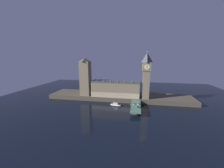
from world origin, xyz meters
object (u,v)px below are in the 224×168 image
Objects in this scene: car_southbound_trail at (138,104)px; pedestrian_near_rail at (131,108)px; street_lamp_near at (131,106)px; clock_tower at (146,74)px; car_northbound_lead at (134,104)px; victoria_tower at (85,77)px; pedestrian_far_rail at (132,103)px; pedestrian_mid_walk at (140,106)px; street_lamp_far at (132,99)px; car_southbound_lead at (138,107)px; boat_upstream at (115,105)px.

pedestrian_near_rail is at bearing -115.38° from car_southbound_trail.
street_lamp_near reaches higher than pedestrian_near_rail.
clock_tower reaches higher than car_northbound_lead.
victoria_tower is 40.33× the size of pedestrian_far_rail.
pedestrian_mid_walk is at bearing -102.36° from clock_tower.
street_lamp_near is 1.03× the size of street_lamp_far.
clock_tower is 41.73× the size of pedestrian_mid_walk.
car_northbound_lead is at bearing -47.72° from pedestrian_far_rail.
pedestrian_mid_walk is (7.82, -8.40, 0.19)m from car_northbound_lead.
clock_tower is at bearing -1.62° from victoria_tower.
clock_tower is 17.10× the size of car_southbound_lead.
boat_upstream is at bearing 136.66° from pedestrian_near_rail.
street_lamp_far is 0.38× the size of boat_upstream.
boat_upstream is at bearing 174.80° from pedestrian_far_rail.
pedestrian_near_rail is at bearing 83.09° from street_lamp_near.
car_southbound_trail is 8.13m from pedestrian_far_rail.
street_lamp_near is at bearing -96.91° from pedestrian_near_rail.
victoria_tower reaches higher than car_northbound_lead.
street_lamp_far is at bearing 90.88° from pedestrian_near_rail.
pedestrian_near_rail is (-7.82, -4.96, 0.10)m from car_southbound_lead.
car_southbound_lead is 2.47× the size of pedestrian_near_rail.
victoria_tower is at bearing 178.38° from clock_tower.
victoria_tower reaches higher than pedestrian_mid_walk.
pedestrian_far_rail is (0.00, 18.69, 0.00)m from pedestrian_near_rail.
car_southbound_trail is at bearing -8.03° from boat_upstream.
street_lamp_near reaches higher than car_southbound_lead.
boat_upstream is (50.99, -24.53, -33.69)m from victoria_tower.
street_lamp_near reaches higher than car_northbound_lead.
victoria_tower is 16.39× the size of car_southbound_lead.
pedestrian_far_rail is (-7.82, 2.20, 0.15)m from car_southbound_trail.
clock_tower reaches higher than boat_upstream.
clock_tower is 42.22× the size of pedestrian_near_rail.
pedestrian_mid_walk is at bearing -59.95° from street_lamp_far.
pedestrian_mid_walk is 0.10× the size of boat_upstream.
car_southbound_lead is 34.01m from boat_upstream.
boat_upstream is (-21.92, 20.69, -5.04)m from pedestrian_near_rail.
clock_tower is 10.44× the size of street_lamp_near.
car_southbound_trail is (-10.32, -26.15, -34.99)m from clock_tower.
car_northbound_lead is 0.27× the size of boat_upstream.
pedestrian_near_rail is 0.10× the size of boat_upstream.
street_lamp_near is (-0.40, -21.99, 3.15)m from pedestrian_far_rail.
pedestrian_far_rail is at bearing 132.28° from car_northbound_lead.
car_southbound_lead is at bearing -136.61° from pedestrian_mid_walk.
street_lamp_near is 0.39× the size of boat_upstream.
street_lamp_far is 23.63m from boat_upstream.
pedestrian_far_rail is at bearing 164.28° from car_southbound_trail.
pedestrian_mid_walk reaches higher than boat_upstream.
street_lamp_near is (-10.83, -10.72, 3.14)m from pedestrian_mid_walk.
pedestrian_near_rail is at bearing -113.05° from clock_tower.
pedestrian_near_rail is 30.56m from boat_upstream.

